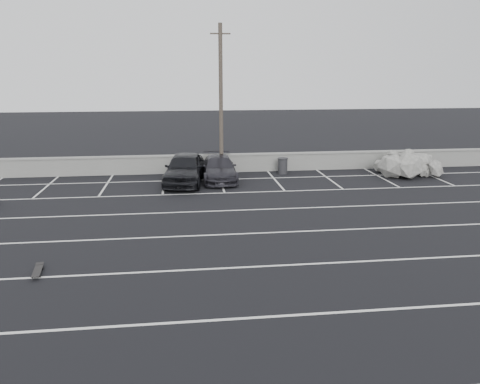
{
  "coord_description": "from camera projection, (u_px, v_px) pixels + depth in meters",
  "views": [
    {
      "loc": [
        -0.94,
        -12.99,
        5.72
      ],
      "look_at": [
        1.29,
        5.24,
        1.0
      ],
      "focal_mm": 35.0,
      "sensor_mm": 36.0,
      "label": 1
    }
  ],
  "objects": [
    {
      "name": "ground",
      "position": [
        219.0,
        269.0,
        14.02
      ],
      "size": [
        120.0,
        120.0,
        0.0
      ],
      "primitive_type": "plane",
      "color": "black",
      "rests_on": "ground"
    },
    {
      "name": "seawall",
      "position": [
        200.0,
        163.0,
        27.35
      ],
      "size": [
        50.0,
        0.45,
        1.06
      ],
      "color": "gray",
      "rests_on": "ground"
    },
    {
      "name": "stall_lines",
      "position": [
        208.0,
        223.0,
        18.25
      ],
      "size": [
        36.0,
        20.05,
        0.01
      ],
      "color": "silver",
      "rests_on": "ground"
    },
    {
      "name": "car_left",
      "position": [
        185.0,
        168.0,
        24.6
      ],
      "size": [
        2.55,
        4.96,
        1.61
      ],
      "primitive_type": "imported",
      "rotation": [
        0.0,
        0.0,
        -0.14
      ],
      "color": "black",
      "rests_on": "ground"
    },
    {
      "name": "car_right",
      "position": [
        219.0,
        168.0,
        25.42
      ],
      "size": [
        1.85,
        4.46,
        1.29
      ],
      "primitive_type": "imported",
      "rotation": [
        0.0,
        0.0,
        -0.01
      ],
      "color": "#27262C",
      "rests_on": "ground"
    },
    {
      "name": "utility_pole",
      "position": [
        221.0,
        101.0,
        25.81
      ],
      "size": [
        1.1,
        0.22,
        8.26
      ],
      "color": "#4C4238",
      "rests_on": "ground"
    },
    {
      "name": "trash_bin",
      "position": [
        283.0,
        166.0,
        27.06
      ],
      "size": [
        0.77,
        0.77,
        0.91
      ],
      "rotation": [
        0.0,
        0.0,
        0.34
      ],
      "color": "#28282B",
      "rests_on": "ground"
    },
    {
      "name": "riprap_pile",
      "position": [
        408.0,
        166.0,
        26.72
      ],
      "size": [
        4.18,
        3.69,
        1.39
      ],
      "color": "gray",
      "rests_on": "ground"
    },
    {
      "name": "skateboard",
      "position": [
        38.0,
        271.0,
        13.65
      ],
      "size": [
        0.35,
        0.9,
        0.11
      ],
      "rotation": [
        0.0,
        0.0,
        0.14
      ],
      "color": "black",
      "rests_on": "ground"
    }
  ]
}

